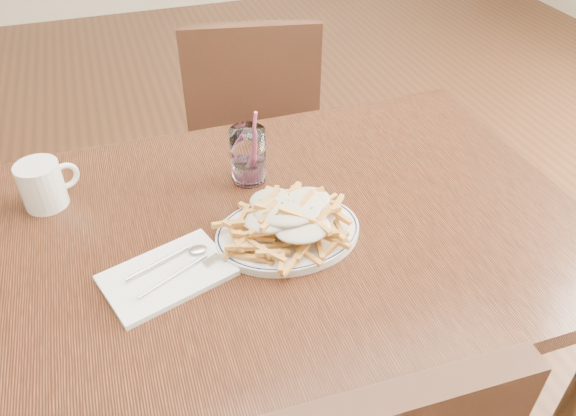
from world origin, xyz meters
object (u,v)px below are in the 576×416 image
object	(u,v)px
chair_far	(252,126)
fries_plate	(288,233)
loaded_fries	(288,213)
water_glass	(248,159)
table	(279,253)
coffee_mug	(43,185)

from	to	relation	value
chair_far	fries_plate	xyz separation A→B (m)	(-0.15, -0.83, 0.26)
loaded_fries	chair_far	bearing A→B (deg)	79.47
chair_far	water_glass	size ratio (longest dim) A/B	5.40
chair_far	fries_plate	bearing A→B (deg)	-100.53
loaded_fries	fries_plate	bearing A→B (deg)	69.44
table	water_glass	bearing A→B (deg)	94.91
fries_plate	loaded_fries	size ratio (longest dim) A/B	1.28
loaded_fries	coffee_mug	bearing A→B (deg)	149.45
chair_far	table	bearing A→B (deg)	-101.40
loaded_fries	coffee_mug	distance (m)	0.50
table	loaded_fries	distance (m)	0.14
fries_plate	coffee_mug	world-z (taller)	coffee_mug
water_glass	coffee_mug	distance (m)	0.41
loaded_fries	coffee_mug	size ratio (longest dim) A/B	2.19
chair_far	water_glass	distance (m)	0.72
chair_far	water_glass	world-z (taller)	water_glass
table	coffee_mug	xyz separation A→B (m)	(-0.42, 0.21, 0.13)
chair_far	coffee_mug	world-z (taller)	chair_far
fries_plate	loaded_fries	xyz separation A→B (m)	(-0.00, -0.00, 0.05)
chair_far	loaded_fries	world-z (taller)	chair_far
coffee_mug	fries_plate	bearing A→B (deg)	-30.55
table	chair_far	size ratio (longest dim) A/B	1.36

